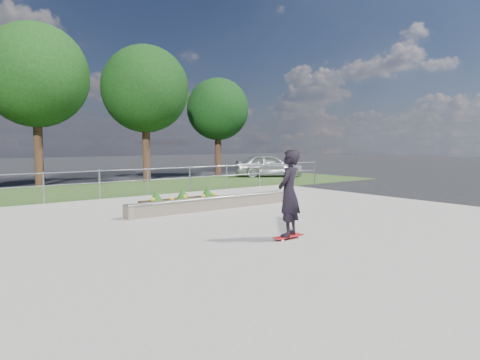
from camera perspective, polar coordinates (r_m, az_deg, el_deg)
name	(u,v)px	position (r m, az deg, el deg)	size (l,w,h in m)	color
ground	(267,224)	(11.79, 3.67, -5.89)	(120.00, 120.00, 0.00)	black
grass_verge	(116,189)	(21.26, -16.19, -1.18)	(30.00, 8.00, 0.02)	#2E4A1D
concrete_slab	(267,223)	(11.79, 3.68, -5.75)	(15.00, 15.00, 0.06)	#A39B90
fence	(148,178)	(17.98, -12.21, 0.24)	(20.06, 0.06, 1.20)	gray
tree_mid_left	(36,76)	(24.51, -25.61, 12.45)	(5.25, 5.25, 8.25)	#331E14
tree_mid_right	(145,89)	(25.26, -12.53, 11.71)	(4.90, 4.90, 7.70)	#361F15
tree_far_right	(218,109)	(29.46, -2.97, 9.38)	(4.20, 4.20, 6.60)	#321D14
grind_ledge	(214,203)	(13.94, -3.55, -3.10)	(6.00, 0.44, 0.43)	brown
planter_bed	(186,201)	(14.65, -7.23, -2.81)	(3.00, 1.20, 0.61)	black
skateboarder	(289,193)	(9.57, 6.54, -1.79)	(0.84, 0.74, 2.01)	silver
parked_car	(269,165)	(27.92, 3.89, 1.96)	(1.77, 4.41, 1.50)	#A7ABB0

